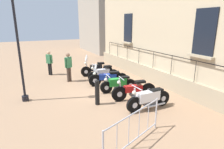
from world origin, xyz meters
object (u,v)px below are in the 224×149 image
(motorcycle_blue, at_px, (108,78))
(crowd_barrier, at_px, (134,127))
(lamppost, at_px, (17,38))
(motorcycle_red, at_px, (134,90))
(pedestrian_walking, at_px, (49,62))
(motorcycle_black, at_px, (96,69))
(pedestrian_standing, at_px, (68,66))
(motorcycle_white, at_px, (149,99))
(motorcycle_green, at_px, (118,84))
(bollard, at_px, (97,92))
(motorcycle_silver, at_px, (103,73))

(motorcycle_blue, relative_size, crowd_barrier, 0.91)
(crowd_barrier, bearing_deg, lamppost, -61.25)
(motorcycle_red, xyz_separation_m, lamppost, (4.46, -2.00, 2.36))
(crowd_barrier, relative_size, pedestrian_walking, 1.47)
(motorcycle_black, distance_m, lamppost, 5.48)
(motorcycle_black, bearing_deg, pedestrian_standing, 11.92)
(motorcycle_black, distance_m, crowd_barrier, 7.41)
(motorcycle_white, distance_m, pedestrian_walking, 7.59)
(motorcycle_blue, bearing_deg, motorcycle_red, 95.75)
(motorcycle_green, height_order, motorcycle_white, motorcycle_white)
(crowd_barrier, bearing_deg, motorcycle_red, -122.50)
(pedestrian_standing, bearing_deg, motorcycle_black, -168.08)
(motorcycle_black, height_order, motorcycle_blue, motorcycle_black)
(motorcycle_green, relative_size, bollard, 1.70)
(pedestrian_standing, relative_size, pedestrian_walking, 1.07)
(motorcycle_black, xyz_separation_m, bollard, (1.60, 4.17, 0.10))
(motorcycle_black, xyz_separation_m, motorcycle_blue, (0.13, 2.10, -0.03))
(motorcycle_white, bearing_deg, pedestrian_standing, -68.62)
(motorcycle_green, distance_m, pedestrian_standing, 3.39)
(motorcycle_black, bearing_deg, motorcycle_blue, 86.49)
(motorcycle_black, xyz_separation_m, pedestrian_walking, (2.67, -1.57, 0.44))
(motorcycle_blue, relative_size, motorcycle_red, 1.00)
(motorcycle_silver, height_order, motorcycle_blue, motorcycle_blue)
(crowd_barrier, relative_size, bollard, 2.12)
(bollard, bearing_deg, pedestrian_walking, -79.43)
(motorcycle_white, xyz_separation_m, pedestrian_walking, (2.78, -7.05, 0.45))
(motorcycle_black, height_order, pedestrian_walking, pedestrian_walking)
(motorcycle_red, relative_size, pedestrian_walking, 1.33)
(lamppost, distance_m, pedestrian_standing, 3.65)
(motorcycle_green, bearing_deg, pedestrian_walking, -61.73)
(motorcycle_white, bearing_deg, motorcycle_blue, -86.05)
(motorcycle_blue, bearing_deg, motorcycle_silver, -98.52)
(pedestrian_walking, bearing_deg, bollard, 100.57)
(motorcycle_blue, relative_size, bollard, 1.93)
(motorcycle_silver, height_order, motorcycle_white, motorcycle_white)
(lamppost, bearing_deg, pedestrian_standing, -141.42)
(motorcycle_silver, height_order, lamppost, lamppost)
(motorcycle_blue, height_order, pedestrian_walking, pedestrian_walking)
(motorcycle_red, height_order, crowd_barrier, motorcycle_red)
(lamppost, height_order, crowd_barrier, lamppost)
(motorcycle_silver, height_order, pedestrian_walking, pedestrian_walking)
(motorcycle_red, bearing_deg, pedestrian_walking, -64.98)
(crowd_barrier, distance_m, bollard, 3.04)
(bollard, height_order, pedestrian_walking, pedestrian_walking)
(motorcycle_black, bearing_deg, motorcycle_white, 91.09)
(motorcycle_red, distance_m, pedestrian_standing, 4.47)
(motorcycle_silver, height_order, crowd_barrier, crowd_barrier)
(motorcycle_blue, bearing_deg, motorcycle_white, 93.95)
(motorcycle_blue, distance_m, bollard, 2.54)
(bollard, distance_m, pedestrian_standing, 3.80)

